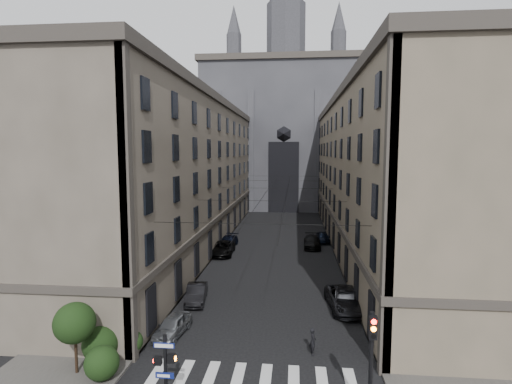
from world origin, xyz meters
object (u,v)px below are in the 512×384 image
(car_left_near, at_px, (172,326))
(gothic_tower, at_px, (285,126))
(car_left_midnear, at_px, (196,293))
(car_left_midfar, at_px, (222,248))
(pedestrian_signal_left, at_px, (165,370))
(car_right_far, at_px, (323,237))
(traffic_light_right, at_px, (371,355))
(car_right_midnear, at_px, (346,300))
(car_right_near, at_px, (345,301))
(car_right_midfar, at_px, (312,242))
(car_left_far, at_px, (228,241))
(pedestrian, at_px, (313,341))

(car_left_near, bearing_deg, gothic_tower, 92.51)
(car_left_near, xyz_separation_m, car_left_midnear, (0.13, 5.92, 0.05))
(gothic_tower, height_order, car_left_midfar, gothic_tower)
(gothic_tower, xyz_separation_m, pedestrian_signal_left, (-3.51, -73.46, -15.48))
(gothic_tower, xyz_separation_m, car_right_far, (6.06, -36.88, -17.12))
(gothic_tower, distance_m, car_left_near, 67.81)
(traffic_light_right, height_order, car_left_midnear, traffic_light_right)
(car_left_midfar, relative_size, car_right_midnear, 0.98)
(traffic_light_right, bearing_deg, car_right_near, 87.76)
(car_left_midfar, relative_size, car_right_far, 1.39)
(traffic_light_right, height_order, car_right_midfar, traffic_light_right)
(car_left_near, bearing_deg, car_left_midfar, 98.78)
(pedestrian_signal_left, relative_size, car_left_far, 0.85)
(car_left_midfar, distance_m, car_right_far, 14.50)
(car_right_near, bearing_deg, car_right_midnear, -40.83)
(traffic_light_right, height_order, pedestrian, traffic_light_right)
(car_left_near, bearing_deg, pedestrian, -2.43)
(car_left_midnear, relative_size, pedestrian, 2.59)
(car_right_midnear, xyz_separation_m, car_right_midfar, (-1.72, 19.87, -0.04))
(car_left_far, bearing_deg, car_right_far, 22.72)
(car_right_midnear, height_order, car_right_midfar, car_right_midnear)
(pedestrian_signal_left, relative_size, car_right_midfar, 0.79)
(car_left_near, distance_m, car_left_far, 24.75)
(traffic_light_right, distance_m, car_left_midfar, 30.87)
(car_left_far, relative_size, car_right_far, 1.19)
(car_left_far, bearing_deg, car_left_midnear, -82.45)
(car_left_far, bearing_deg, car_left_near, -83.18)
(car_right_near, distance_m, car_right_midnear, 0.16)
(traffic_light_right, relative_size, car_left_midnear, 1.22)
(car_left_near, relative_size, pedestrian, 2.33)
(pedestrian_signal_left, bearing_deg, traffic_light_right, 2.64)
(car_left_midnear, relative_size, car_left_midfar, 0.77)
(car_right_midfar, relative_size, pedestrian, 3.10)
(car_left_far, xyz_separation_m, car_right_near, (12.32, -19.17, -0.01))
(gothic_tower, relative_size, car_right_midfar, 11.39)
(car_right_near, relative_size, car_right_midfar, 0.81)
(traffic_light_right, height_order, car_right_midnear, traffic_light_right)
(car_left_midnear, relative_size, car_left_far, 0.90)
(traffic_light_right, bearing_deg, car_left_near, 145.91)
(gothic_tower, bearing_deg, car_left_far, -98.68)
(car_left_midnear, xyz_separation_m, car_right_midfar, (10.10, 19.44, 0.04))
(car_right_midfar, bearing_deg, car_left_midnear, -116.44)
(traffic_light_right, height_order, car_left_near, traffic_light_right)
(car_left_midfar, xyz_separation_m, car_left_far, (0.00, 4.02, -0.08))
(car_left_midfar, bearing_deg, car_left_midnear, -89.71)
(car_left_far, bearing_deg, pedestrian_signal_left, -79.54)
(pedestrian_signal_left, xyz_separation_m, car_left_far, (-2.69, 32.85, -1.64))
(car_right_near, bearing_deg, car_left_near, -147.68)
(car_right_far, xyz_separation_m, pedestrian, (-2.69, -30.08, 0.15))
(car_right_midfar, height_order, pedestrian, pedestrian)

